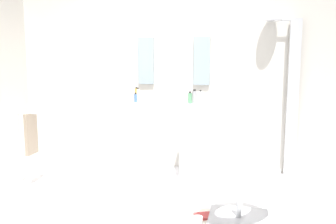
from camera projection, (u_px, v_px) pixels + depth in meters
name	position (u px, v px, depth m)	size (l,w,h in m)	color
ground_plane	(142.00, 212.00, 3.74)	(4.80, 3.60, 0.04)	silver
rear_partition	(174.00, 76.00, 5.15)	(4.80, 0.10, 2.60)	beige
pedestal_sink_left	(139.00, 136.00, 4.91)	(0.44, 0.44, 1.09)	white
pedestal_sink_right	(197.00, 138.00, 4.74)	(0.44, 0.44, 1.09)	white
vanity_mirror_left	(146.00, 61.00, 5.13)	(0.22, 0.03, 0.65)	#8C9EA8
vanity_mirror_right	(202.00, 61.00, 4.96)	(0.22, 0.03, 0.65)	#8C9EA8
shower_column	(292.00, 95.00, 4.72)	(0.49, 0.24, 2.05)	#B7BABF
lounge_chair	(239.00, 187.00, 3.41)	(1.07, 1.07, 0.65)	#B7BABF
towel_rack	(29.00, 135.00, 4.39)	(0.37, 0.22, 0.95)	#B7BABF
area_rug	(205.00, 222.00, 3.46)	(0.94, 0.60, 0.01)	white
magazine_ochre	(220.00, 217.00, 3.54)	(0.26, 0.15, 0.02)	gold
magazine_red	(206.00, 216.00, 3.56)	(0.22, 0.15, 0.02)	#B73838
coffee_mug	(198.00, 222.00, 3.33)	(0.08, 0.08, 0.11)	white
soap_bottle_blue	(136.00, 98.00, 4.68)	(0.04, 0.04, 0.12)	#4C72B7
soap_bottle_white	(200.00, 96.00, 4.81)	(0.04, 0.04, 0.15)	white
soap_bottle_amber	(136.00, 94.00, 4.94)	(0.04, 0.04, 0.18)	#C68C38
soap_bottle_grey	(194.00, 97.00, 4.54)	(0.06, 0.06, 0.18)	#99999E
soap_bottle_clear	(138.00, 94.00, 4.94)	(0.04, 0.04, 0.17)	silver
soap_bottle_green	(190.00, 98.00, 4.54)	(0.05, 0.05, 0.15)	#59996B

